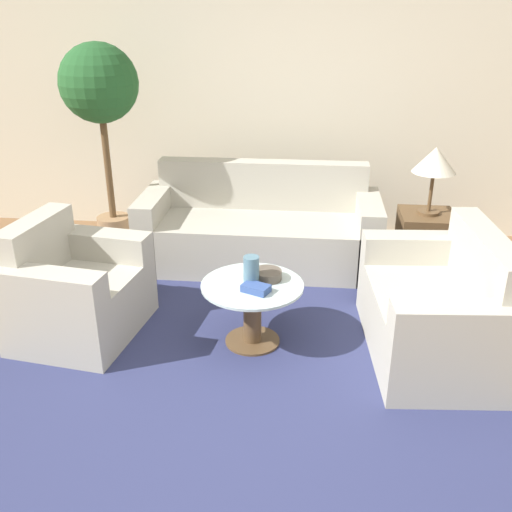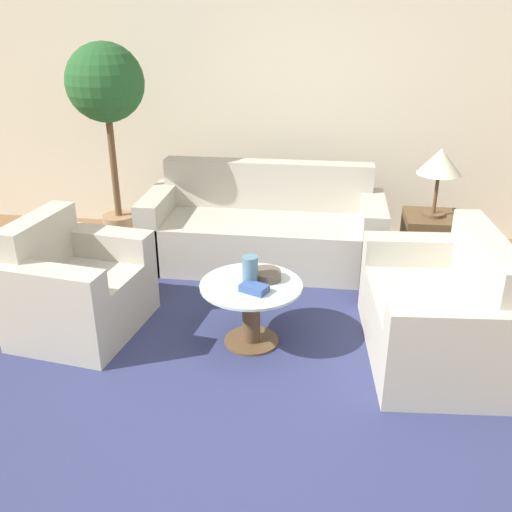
# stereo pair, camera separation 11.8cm
# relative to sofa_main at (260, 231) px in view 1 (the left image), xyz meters

# --- Properties ---
(ground_plane) EXTENTS (14.00, 14.00, 0.00)m
(ground_plane) POSITION_rel_sofa_main_xyz_m (0.17, -2.19, -0.29)
(ground_plane) COLOR brown
(wall_back) EXTENTS (10.00, 0.06, 2.60)m
(wall_back) POSITION_rel_sofa_main_xyz_m (0.17, 0.89, 1.01)
(wall_back) COLOR beige
(wall_back) RESTS_ON ground_plane
(rug) EXTENTS (3.44, 3.59, 0.01)m
(rug) POSITION_rel_sofa_main_xyz_m (0.07, -1.38, -0.29)
(rug) COLOR navy
(rug) RESTS_ON ground_plane
(sofa_main) EXTENTS (2.09, 0.82, 0.87)m
(sofa_main) POSITION_rel_sofa_main_xyz_m (0.00, 0.00, 0.00)
(sofa_main) COLOR #B2AD9E
(sofa_main) RESTS_ON ground_plane
(armchair) EXTENTS (0.88, 1.00, 0.84)m
(armchair) POSITION_rel_sofa_main_xyz_m (-1.20, -1.35, 0.00)
(armchair) COLOR #B2AD9E
(armchair) RESTS_ON ground_plane
(loveseat) EXTENTS (0.87, 1.31, 0.86)m
(loveseat) POSITION_rel_sofa_main_xyz_m (1.33, -1.36, 0.00)
(loveseat) COLOR #B2AD9E
(loveseat) RESTS_ON ground_plane
(coffee_table) EXTENTS (0.69, 0.69, 0.45)m
(coffee_table) POSITION_rel_sofa_main_xyz_m (0.07, -1.38, 0.00)
(coffee_table) COLOR brown
(coffee_table) RESTS_ON ground_plane
(side_table) EXTENTS (0.45, 0.45, 0.55)m
(side_table) POSITION_rel_sofa_main_xyz_m (1.43, -0.10, -0.02)
(side_table) COLOR brown
(side_table) RESTS_ON ground_plane
(table_lamp) EXTENTS (0.36, 0.36, 0.57)m
(table_lamp) POSITION_rel_sofa_main_xyz_m (1.43, -0.10, 0.70)
(table_lamp) COLOR brown
(table_lamp) RESTS_ON side_table
(potted_plant) EXTENTS (0.66, 0.66, 1.89)m
(potted_plant) POSITION_rel_sofa_main_xyz_m (-1.37, 0.03, 1.12)
(potted_plant) COLOR #93704C
(potted_plant) RESTS_ON ground_plane
(vase) EXTENTS (0.11, 0.11, 0.20)m
(vase) POSITION_rel_sofa_main_xyz_m (0.07, -1.38, 0.26)
(vase) COLOR slate
(vase) RESTS_ON coffee_table
(bowl) EXTENTS (0.20, 0.20, 0.06)m
(bowl) POSITION_rel_sofa_main_xyz_m (0.17, -1.29, 0.19)
(bowl) COLOR brown
(bowl) RESTS_ON coffee_table
(book_stack) EXTENTS (0.21, 0.17, 0.05)m
(book_stack) POSITION_rel_sofa_main_xyz_m (0.11, -1.48, 0.19)
(book_stack) COLOR #334C8C
(book_stack) RESTS_ON coffee_table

